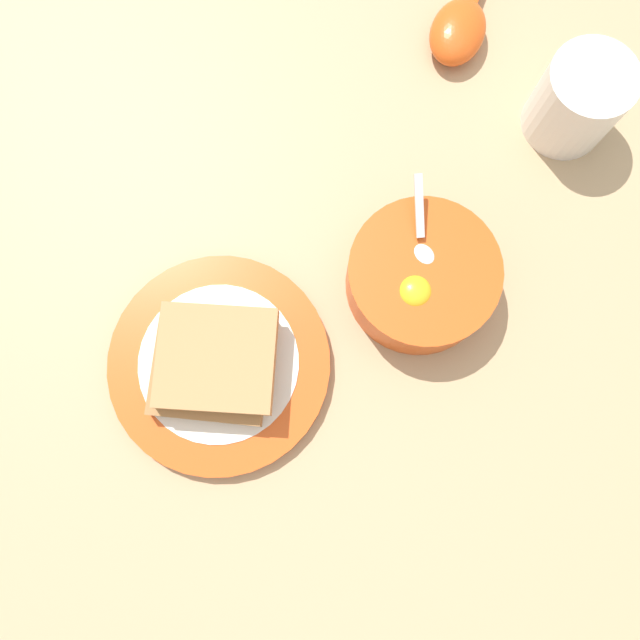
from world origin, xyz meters
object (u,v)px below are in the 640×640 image
at_px(soup_spoon, 461,24).
at_px(toast_sandwich, 214,362).
at_px(egg_bowl, 421,277).
at_px(toast_plate, 220,364).
at_px(drinking_cup, 579,100).

bearing_deg(soup_spoon, toast_sandwich, 104.96).
relative_size(egg_bowl, toast_plate, 0.67).
distance_m(toast_sandwich, drinking_cup, 0.42).
distance_m(egg_bowl, toast_plate, 0.20).
bearing_deg(toast_plate, toast_sandwich, 106.73).
height_order(toast_plate, toast_sandwich, toast_sandwich).
relative_size(egg_bowl, drinking_cup, 1.66).
relative_size(toast_sandwich, soup_spoon, 0.94).
bearing_deg(drinking_cup, toast_sandwich, 85.44).
bearing_deg(egg_bowl, toast_sandwich, 72.05).
bearing_deg(toast_plate, egg_bowl, -108.17).
distance_m(toast_plate, toast_sandwich, 0.03).
height_order(egg_bowl, soup_spoon, egg_bowl).
relative_size(egg_bowl, soup_spoon, 0.88).
bearing_deg(drinking_cup, soup_spoon, 4.44).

